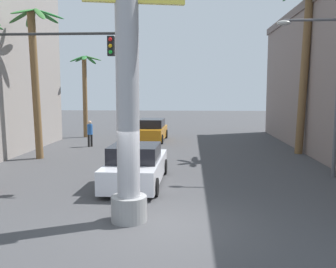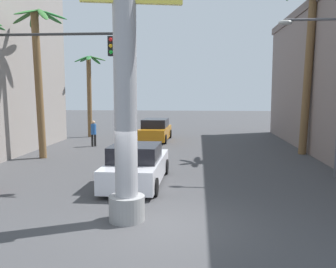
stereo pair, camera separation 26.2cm
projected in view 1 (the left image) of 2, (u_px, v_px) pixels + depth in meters
ground_plane at (175, 158)px, 19.83m from camera, size 94.62×94.62×0.00m
neon_sign_pole at (127, 6)px, 9.63m from camera, size 2.96×0.99×11.56m
street_lamp at (327, 80)px, 15.11m from camera, size 2.60×0.28×6.51m
traffic_light_mast at (34, 77)px, 13.78m from camera, size 5.53×0.32×5.71m
car_lead at (136, 166)px, 14.27m from camera, size 2.12×4.93×1.56m
car_far at (152, 130)px, 26.67m from camera, size 2.08×4.53×1.56m
palm_tree_mid_right at (306, 55)px, 20.49m from camera, size 2.95×3.03×9.34m
palm_tree_mid_left at (35, 68)px, 19.09m from camera, size 2.97×2.82×7.70m
palm_tree_far_left at (85, 87)px, 28.32m from camera, size 2.34×2.32×6.24m
pedestrian_far_left at (90, 132)px, 23.79m from camera, size 0.48×0.48×1.66m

